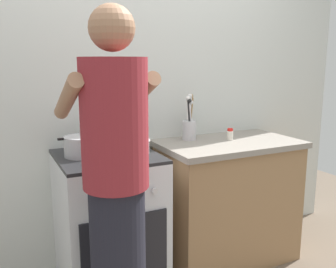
{
  "coord_description": "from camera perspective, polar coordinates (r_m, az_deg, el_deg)",
  "views": [
    {
      "loc": [
        -0.97,
        -1.98,
        1.46
      ],
      "look_at": [
        0.05,
        0.12,
        1.0
      ],
      "focal_mm": 39.56,
      "sensor_mm": 36.0,
      "label": 1
    }
  ],
  "objects": [
    {
      "name": "back_wall",
      "position": [
        2.75,
        -0.66,
        6.76
      ],
      "size": [
        3.2,
        0.1,
        2.5
      ],
      "color": "silver",
      "rests_on": "ground"
    },
    {
      "name": "countertop",
      "position": [
        2.81,
        9.08,
        -10.04
      ],
      "size": [
        1.0,
        0.6,
        0.9
      ],
      "color": "#99724C",
      "rests_on": "ground"
    },
    {
      "name": "stove_range",
      "position": [
        2.44,
        -9.01,
        -13.48
      ],
      "size": [
        0.6,
        0.62,
        0.9
      ],
      "color": "silver",
      "rests_on": "ground"
    },
    {
      "name": "pot",
      "position": [
        2.28,
        -13.06,
        -1.83
      ],
      "size": [
        0.28,
        0.22,
        0.12
      ],
      "color": "#B2B2B7",
      "rests_on": "stove_range"
    },
    {
      "name": "mixing_bowl",
      "position": [
        2.31,
        -5.96,
        -1.77
      ],
      "size": [
        0.26,
        0.26,
        0.09
      ],
      "color": "#B7B7BC",
      "rests_on": "stove_range"
    },
    {
      "name": "utensil_crock",
      "position": [
        2.68,
        3.3,
        1.23
      ],
      "size": [
        0.1,
        0.1,
        0.33
      ],
      "color": "silver",
      "rests_on": "countertop"
    },
    {
      "name": "spice_bottle",
      "position": [
        2.71,
        9.53,
        -0.06
      ],
      "size": [
        0.04,
        0.04,
        0.08
      ],
      "color": "silver",
      "rests_on": "countertop"
    },
    {
      "name": "person",
      "position": [
        1.74,
        -7.98,
        -9.19
      ],
      "size": [
        0.41,
        0.5,
        1.7
      ],
      "color": "black",
      "rests_on": "ground"
    }
  ]
}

